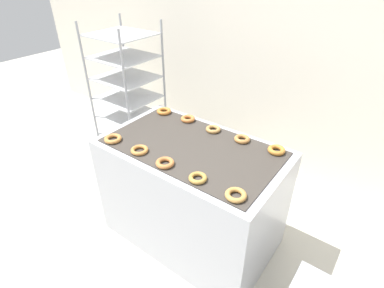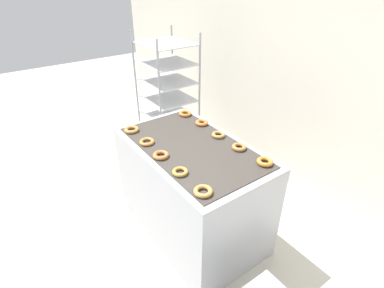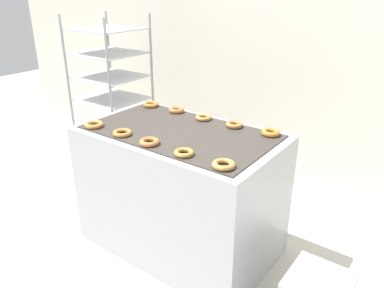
{
  "view_description": "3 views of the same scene",
  "coord_description": "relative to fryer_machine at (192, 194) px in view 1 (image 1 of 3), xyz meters",
  "views": [
    {
      "loc": [
        1.16,
        -0.89,
        2.24
      ],
      "look_at": [
        0.0,
        0.68,
        1.01
      ],
      "focal_mm": 28.0,
      "sensor_mm": 36.0,
      "label": 1
    },
    {
      "loc": [
        1.82,
        -0.62,
        2.34
      ],
      "look_at": [
        0.0,
        0.68,
        1.01
      ],
      "focal_mm": 28.0,
      "sensor_mm": 36.0,
      "label": 2
    },
    {
      "loc": [
        1.55,
        -1.27,
        1.95
      ],
      "look_at": [
        0.0,
        0.83,
        0.83
      ],
      "focal_mm": 35.0,
      "sensor_mm": 36.0,
      "label": 3
    }
  ],
  "objects": [
    {
      "name": "donut_far_left",
      "position": [
        -0.28,
        0.32,
        0.51
      ],
      "size": [
        0.13,
        0.13,
        0.04
      ],
      "primitive_type": "torus",
      "color": "#BD6C33",
      "rests_on": "fryer_machine"
    },
    {
      "name": "donut_far_leftmost",
      "position": [
        -0.56,
        0.31,
        0.51
      ],
      "size": [
        0.13,
        0.13,
        0.03
      ],
      "primitive_type": "torus",
      "color": "#BB6F2C",
      "rests_on": "fryer_machine"
    },
    {
      "name": "donut_far_rightmost",
      "position": [
        0.56,
        0.31,
        0.51
      ],
      "size": [
        0.13,
        0.13,
        0.04
      ],
      "primitive_type": "torus",
      "color": "#B5722B",
      "rests_on": "fryer_machine"
    },
    {
      "name": "donut_near_right",
      "position": [
        0.28,
        -0.31,
        0.51
      ],
      "size": [
        0.12,
        0.12,
        0.03
      ],
      "primitive_type": "torus",
      "color": "#A77D37",
      "rests_on": "fryer_machine"
    },
    {
      "name": "fryer_machine",
      "position": [
        0.0,
        0.0,
        0.0
      ],
      "size": [
        1.45,
        0.86,
        0.99
      ],
      "color": "#A8AAB2",
      "rests_on": "ground_plane"
    },
    {
      "name": "wall_back",
      "position": [
        -0.0,
        1.45,
        0.91
      ],
      "size": [
        8.0,
        0.05,
        2.8
      ],
      "color": "silver",
      "rests_on": "ground_plane"
    },
    {
      "name": "baking_rack_cart",
      "position": [
        -1.32,
        0.56,
        0.37
      ],
      "size": [
        0.64,
        0.59,
        1.69
      ],
      "color": "gray",
      "rests_on": "ground_plane"
    },
    {
      "name": "donut_near_center",
      "position": [
        -0.01,
        -0.31,
        0.51
      ],
      "size": [
        0.13,
        0.13,
        0.03
      ],
      "primitive_type": "torus",
      "color": "#AE6935",
      "rests_on": "fryer_machine"
    },
    {
      "name": "donut_near_left",
      "position": [
        -0.27,
        -0.3,
        0.51
      ],
      "size": [
        0.13,
        0.13,
        0.03
      ],
      "primitive_type": "torus",
      "color": "#B37437",
      "rests_on": "fryer_machine"
    },
    {
      "name": "donut_near_leftmost",
      "position": [
        -0.56,
        -0.31,
        0.51
      ],
      "size": [
        0.14,
        0.14,
        0.03
      ],
      "primitive_type": "torus",
      "color": "#B2763A",
      "rests_on": "fryer_machine"
    },
    {
      "name": "donut_far_right",
      "position": [
        0.27,
        0.3,
        0.51
      ],
      "size": [
        0.13,
        0.13,
        0.03
      ],
      "primitive_type": "torus",
      "color": "#AA7139",
      "rests_on": "fryer_machine"
    },
    {
      "name": "donut_near_rightmost",
      "position": [
        0.56,
        -0.3,
        0.51
      ],
      "size": [
        0.13,
        0.13,
        0.03
      ],
      "primitive_type": "torus",
      "color": "#B4813F",
      "rests_on": "fryer_machine"
    },
    {
      "name": "donut_far_center",
      "position": [
        0.0,
        0.3,
        0.51
      ],
      "size": [
        0.13,
        0.13,
        0.03
      ],
      "primitive_type": "torus",
      "color": "#A77A41",
      "rests_on": "fryer_machine"
    },
    {
      "name": "ground_plane",
      "position": [
        -0.0,
        -0.68,
        -0.49
      ],
      "size": [
        14.0,
        14.0,
        0.0
      ],
      "primitive_type": "plane",
      "color": "beige"
    }
  ]
}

